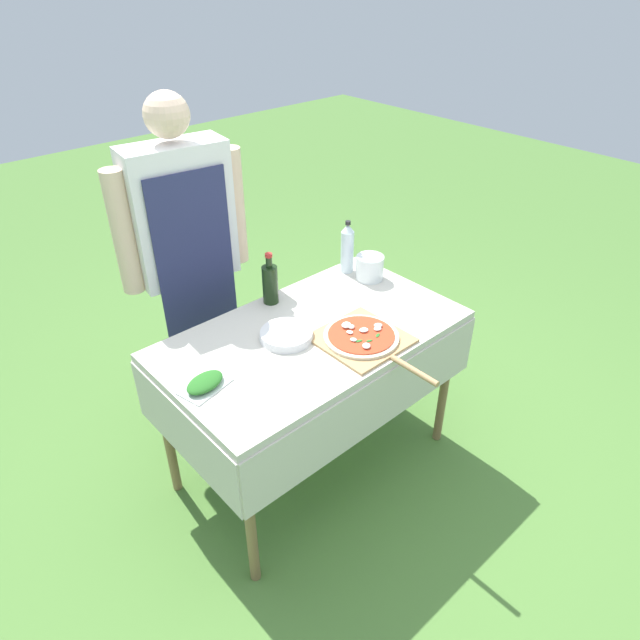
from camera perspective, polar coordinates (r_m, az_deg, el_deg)
The scene contains 9 objects.
ground_plane at distance 2.96m, azimuth -0.66°, elevation -13.92°, with size 12.00×12.00×0.00m, color #517F38.
prep_table at distance 2.49m, azimuth -0.76°, elevation -2.91°, with size 1.32×0.76×0.79m.
person_cook at distance 2.76m, azimuth -13.29°, elevation 7.18°, with size 0.63×0.26×1.69m.
pizza_on_peel at distance 2.38m, azimuth 4.32°, elevation -1.82°, with size 0.34×0.58×0.05m.
oil_bottle at distance 2.60m, azimuth -5.01°, elevation 3.68°, with size 0.07×0.07×0.25m.
water_bottle at distance 2.85m, azimuth 2.74°, elevation 7.20°, with size 0.07×0.07×0.27m.
herb_container at distance 2.18m, azimuth -11.43°, elevation -6.20°, with size 0.21×0.16×0.04m.
mixing_tub at distance 2.82m, azimuth 5.00°, elevation 5.25°, with size 0.14×0.14×0.12m, color silver.
plate_stack at distance 2.39m, azimuth -3.38°, elevation -1.49°, with size 0.23×0.23×0.03m.
Camera 1 is at (-1.32, -1.51, 2.18)m, focal length 32.00 mm.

